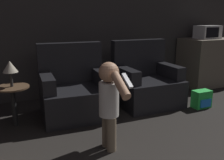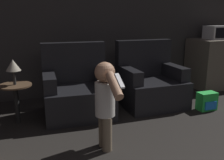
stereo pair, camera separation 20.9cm
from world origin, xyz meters
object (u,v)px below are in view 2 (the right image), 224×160
person_toddler (105,99)px  lamp (13,66)px  armchair_left (77,91)px  armchair_right (150,84)px  toy_backpack (207,101)px  microwave (217,32)px

person_toddler → lamp: 1.35m
armchair_left → armchair_right: size_ratio=1.00×
armchair_left → person_toddler: size_ratio=1.07×
armchair_left → lamp: bearing=-172.0°
person_toddler → toy_backpack: 1.90m
microwave → toy_backpack: bearing=-134.4°
armchair_right → toy_backpack: armchair_right is taller
toy_backpack → microwave: (1.00, 1.02, 0.92)m
toy_backpack → microwave: bearing=45.6°
lamp → microwave: bearing=8.9°
lamp → armchair_right: bearing=1.9°
person_toddler → toy_backpack: (1.77, 0.56, -0.41)m
armchair_left → person_toddler: armchair_left is taller
armchair_left → microwave: size_ratio=2.23×
person_toddler → microwave: bearing=-62.4°
toy_backpack → microwave: size_ratio=0.62×
person_toddler → armchair_left: bearing=1.1°
toy_backpack → lamp: size_ratio=0.86×
microwave → lamp: microwave is taller
armchair_right → toy_backpack: 0.88m
armchair_right → person_toddler: size_ratio=1.07×
armchair_left → lamp: armchair_left is taller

